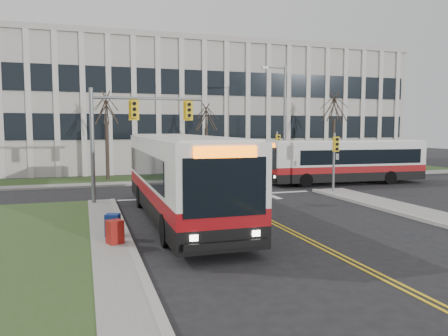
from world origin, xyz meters
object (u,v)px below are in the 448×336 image
streetlight (283,115)px  bus_main (180,179)px  bus_cross (346,163)px  newspaper_box_blue (113,227)px  newspaper_box_red (115,234)px  directory_sign (214,164)px

streetlight → bus_main: (-11.72, -13.97, -3.36)m
bus_cross → newspaper_box_blue: size_ratio=12.36×
newspaper_box_blue → newspaper_box_red: (0.00, -1.14, 0.00)m
streetlight → bus_cross: 6.99m
bus_main → newspaper_box_blue: bus_main is taller
streetlight → newspaper_box_red: size_ratio=9.68×
directory_sign → bus_main: size_ratio=0.15×
streetlight → bus_cross: size_ratio=0.78×
bus_main → streetlight: bearing=50.7°
streetlight → newspaper_box_red: (-14.83, -17.89, -4.72)m
newspaper_box_blue → directory_sign: bearing=80.6°
streetlight → newspaper_box_blue: (-14.83, -16.74, -4.72)m
bus_main → bus_cross: (14.29, 8.57, -0.27)m
streetlight → bus_main: size_ratio=0.67×
directory_sign → newspaper_box_blue: (-9.30, -18.04, -0.70)m
directory_sign → bus_main: bearing=-112.1°
streetlight → bus_main: streetlight is taller
newspaper_box_red → bus_main: bearing=29.8°
bus_main → newspaper_box_blue: (-3.11, -2.77, -1.36)m
streetlight → newspaper_box_blue: size_ratio=9.68×
newspaper_box_red → bus_cross: bearing=13.9°
bus_cross → newspaper_box_blue: bearing=-53.4°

